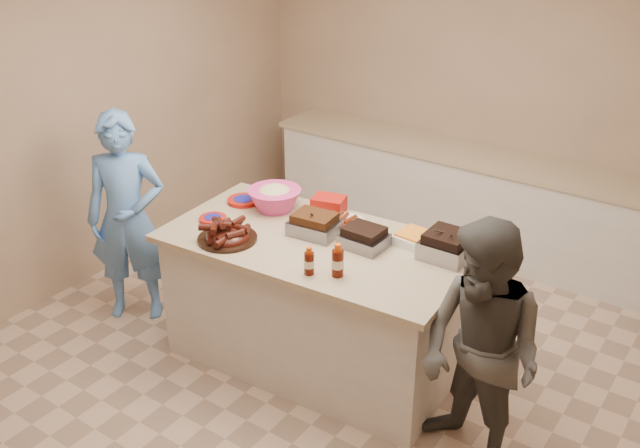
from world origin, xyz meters
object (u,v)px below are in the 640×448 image
Objects in this scene: guest_blue at (140,311)px; bbq_bottle_a at (309,274)px; mustard_bottle at (304,223)px; roasting_pan at (446,257)px; coleslaw_bowl at (275,209)px; bbq_bottle_b at (337,276)px; rib_platter at (228,240)px; island at (316,359)px; plastic_cup at (259,206)px.

bbq_bottle_a is at bearing -37.60° from guest_blue.
roasting_pan is at bearing 7.20° from mustard_bottle.
coleslaw_bowl reaches higher than bbq_bottle_b.
guest_blue is at bearing -151.94° from coleslaw_bowl.
coleslaw_bowl reaches higher than bbq_bottle_a.
rib_platter is 0.70m from bbq_bottle_a.
guest_blue is at bearing -179.92° from bbq_bottle_b.
island is at bearing -23.79° from coleslaw_bowl.
roasting_pan is 0.18× the size of guest_blue.
roasting_pan is at bearing 48.92° from bbq_bottle_a.
guest_blue is (-1.49, -0.29, 0.00)m from island.
rib_platter is 0.55m from mustard_bottle.
guest_blue is at bearing -149.87° from plastic_cup.
rib_platter is 1.41m from roasting_pan.
bbq_bottle_b reaches higher than roasting_pan.
coleslaw_bowl is 3.21× the size of mustard_bottle.
mustard_bottle reaches higher than roasting_pan.
island is 0.99m from mustard_bottle.
island is 1.11m from rib_platter.
island is 5.11× the size of rib_platter.
bbq_bottle_b is at bearing 28.07° from bbq_bottle_a.
roasting_pan is (0.79, 0.29, 0.95)m from island.
coleslaw_bowl reaches higher than island.
roasting_pan is at bearing 3.46° from plastic_cup.
roasting_pan is 1.31m from coleslaw_bowl.
guest_blue is (-1.71, 0.08, -0.95)m from bbq_bottle_a.
rib_platter reaches higher than plastic_cup.
guest_blue is at bearing 177.41° from bbq_bottle_a.
coleslaw_bowl is at bearing -177.70° from roasting_pan.
coleslaw_bowl is at bearing 152.60° from island.
bbq_bottle_b is 0.73m from mustard_bottle.
bbq_bottle_a reaches higher than island.
bbq_bottle_b is at bearing 2.00° from rib_platter.
rib_platter reaches higher than roasting_pan.
guest_blue is (-1.02, 0.03, -0.95)m from rib_platter.
rib_platter reaches higher than guest_blue.
plastic_cup is 0.06× the size of guest_blue.
plastic_cup is (-0.64, 0.20, 0.95)m from island.
plastic_cup is at bearing 174.71° from mustard_bottle.
bbq_bottle_a is at bearing -39.33° from coleslaw_bowl.
mustard_bottle reaches higher than guest_blue.
rib_platter is 1.85× the size of bbq_bottle_b.
coleslaw_bowl is (-0.04, 0.55, 0.00)m from rib_platter.
plastic_cup reaches higher than island.
coleslaw_bowl is (-1.31, -0.06, 0.00)m from roasting_pan.
rib_platter is 1.36× the size of roasting_pan.
plastic_cup is at bearing -4.89° from guest_blue.
mustard_bottle is 0.43m from plastic_cup.
island is 1.06m from bbq_bottle_b.
rib_platter reaches higher than mustard_bottle.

